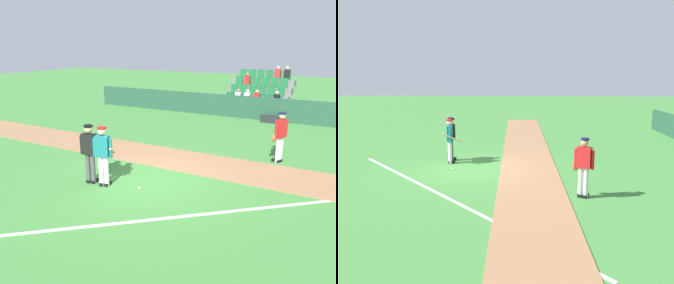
{
  "view_description": "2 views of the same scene",
  "coord_description": "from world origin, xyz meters",
  "views": [
    {
      "loc": [
        5.01,
        -7.84,
        3.89
      ],
      "look_at": [
        0.22,
        0.84,
        1.03
      ],
      "focal_mm": 35.62,
      "sensor_mm": 36.0,
      "label": 1
    },
    {
      "loc": [
        13.49,
        1.68,
        3.64
      ],
      "look_at": [
        0.28,
        1.32,
        1.09
      ],
      "focal_mm": 40.04,
      "sensor_mm": 36.0,
      "label": 2
    }
  ],
  "objects": [
    {
      "name": "batter_teal_jersey",
      "position": [
        -0.9,
        -0.93,
        0.97
      ],
      "size": [
        0.74,
        0.71,
        1.76
      ],
      "color": "white",
      "rests_on": "ground"
    },
    {
      "name": "infield_dirt_path",
      "position": [
        0.0,
        2.15,
        0.01
      ],
      "size": [
        28.0,
        2.09,
        0.03
      ],
      "primitive_type": "cube",
      "color": "#9E704C",
      "rests_on": "ground"
    },
    {
      "name": "ground_plane",
      "position": [
        0.0,
        0.0,
        0.0
      ],
      "size": [
        80.0,
        80.0,
        0.0
      ],
      "primitive_type": "plane",
      "color": "#42843A"
    },
    {
      "name": "runner_red_jersey",
      "position": [
        3.06,
        3.61,
        0.96
      ],
      "size": [
        0.45,
        0.6,
        1.76
      ],
      "color": "silver",
      "rests_on": "ground"
    },
    {
      "name": "umpire_home_plate",
      "position": [
        -1.38,
        -0.93,
        1.0
      ],
      "size": [
        0.58,
        0.35,
        1.76
      ],
      "color": "#4C4C4C",
      "rests_on": "ground"
    },
    {
      "name": "baseball",
      "position": [
        0.12,
        -0.64,
        0.04
      ],
      "size": [
        0.07,
        0.07,
        0.07
      ],
      "primitive_type": "sphere",
      "color": "white",
      "rests_on": "ground"
    },
    {
      "name": "foul_line_chalk",
      "position": [
        3.0,
        -0.5,
        0.01
      ],
      "size": [
        9.12,
        7.95,
        0.01
      ],
      "primitive_type": "cube",
      "rotation": [
        0.0,
        0.0,
        0.72
      ],
      "color": "white",
      "rests_on": "ground"
    }
  ]
}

